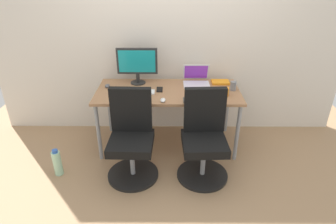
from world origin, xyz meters
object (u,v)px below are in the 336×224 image
object	(u,v)px
office_chair_right	(204,139)
coffee_mug	(225,92)
open_laptop	(196,79)
desktop_monitor	(137,63)
water_bottle_on_floor	(57,163)
office_chair_left	(132,139)

from	to	relation	value
office_chair_right	coffee_mug	bearing A→B (deg)	58.50
open_laptop	coffee_mug	bearing A→B (deg)	-50.69
office_chair_right	desktop_monitor	distance (m)	1.21
water_bottle_on_floor	office_chair_right	bearing A→B (deg)	1.45
office_chair_left	coffee_mug	bearing A→B (deg)	22.74
office_chair_right	office_chair_left	bearing A→B (deg)	180.00
desktop_monitor	open_laptop	size ratio (longest dim) A/B	1.55
office_chair_left	coffee_mug	size ratio (longest dim) A/B	10.22
water_bottle_on_floor	coffee_mug	xyz separation A→B (m)	(1.80, 0.46, 0.63)
open_laptop	office_chair_left	bearing A→B (deg)	-132.55
office_chair_right	desktop_monitor	world-z (taller)	desktop_monitor
office_chair_right	water_bottle_on_floor	size ratio (longest dim) A/B	3.03
office_chair_left	office_chair_right	bearing A→B (deg)	-0.00
desktop_monitor	office_chair_right	bearing A→B (deg)	-46.80
office_chair_right	water_bottle_on_floor	bearing A→B (deg)	-178.55
desktop_monitor	open_laptop	distance (m)	0.73
desktop_monitor	coffee_mug	world-z (taller)	desktop_monitor
open_laptop	office_chair_right	bearing A→B (deg)	-87.54
office_chair_left	office_chair_right	size ratio (longest dim) A/B	1.00
office_chair_left	water_bottle_on_floor	bearing A→B (deg)	-177.20
water_bottle_on_floor	desktop_monitor	world-z (taller)	desktop_monitor
coffee_mug	open_laptop	bearing A→B (deg)	129.31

